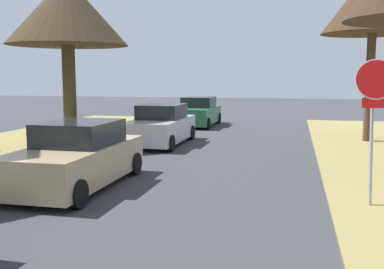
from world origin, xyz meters
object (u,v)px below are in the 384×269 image
(stop_sign_far, at_px, (375,101))
(parked_sedan_green, at_px, (198,113))
(street_tree_right_far, at_px, (374,0))
(parked_sedan_tan, at_px, (77,157))
(street_tree_left_mid_b, at_px, (67,13))
(parked_sedan_silver, at_px, (161,126))

(stop_sign_far, relative_size, parked_sedan_green, 0.67)
(parked_sedan_green, bearing_deg, street_tree_right_far, -29.68)
(parked_sedan_tan, bearing_deg, street_tree_left_mid_b, 119.12)
(street_tree_right_far, bearing_deg, street_tree_left_mid_b, -164.67)
(street_tree_left_mid_b, xyz_separation_m, parked_sedan_green, (3.52, 7.79, -4.40))
(street_tree_left_mid_b, height_order, parked_sedan_silver, street_tree_left_mid_b)
(street_tree_right_far, relative_size, parked_sedan_silver, 1.59)
(stop_sign_far, distance_m, parked_sedan_tan, 6.79)
(parked_sedan_tan, bearing_deg, street_tree_right_far, 50.30)
(street_tree_left_mid_b, xyz_separation_m, parked_sedan_tan, (3.60, -6.46, -4.40))
(stop_sign_far, xyz_separation_m, parked_sedan_green, (-6.71, 14.53, -1.46))
(street_tree_left_mid_b, bearing_deg, parked_sedan_green, 65.71)
(parked_sedan_green, bearing_deg, street_tree_left_mid_b, -114.29)
(parked_sedan_tan, bearing_deg, parked_sedan_silver, 90.59)
(parked_sedan_silver, bearing_deg, parked_sedan_tan, -89.41)
(stop_sign_far, bearing_deg, parked_sedan_silver, 131.92)
(parked_sedan_silver, bearing_deg, street_tree_right_far, 16.89)
(street_tree_left_mid_b, distance_m, parked_sedan_green, 9.62)
(parked_sedan_tan, xyz_separation_m, parked_sedan_green, (-0.08, 14.26, 0.00))
(stop_sign_far, height_order, parked_sedan_silver, stop_sign_far)
(street_tree_left_mid_b, height_order, parked_sedan_tan, street_tree_left_mid_b)
(stop_sign_far, relative_size, parked_sedan_tan, 0.67)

